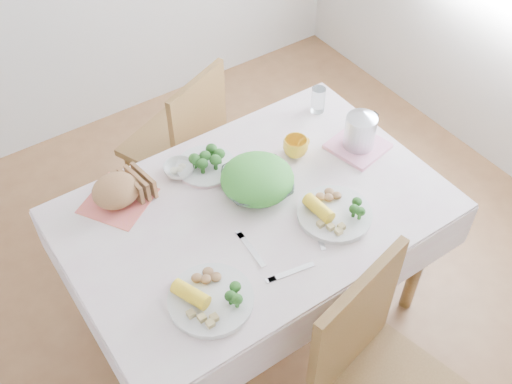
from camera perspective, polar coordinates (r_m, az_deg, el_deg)
floor at (r=3.01m, az=-0.10°, el=-11.22°), size 3.60×3.60×0.00m
dining_table at (r=2.70m, az=-0.11°, el=-6.95°), size 1.40×0.90×0.75m
tablecloth at (r=2.40m, az=-0.12°, el=-1.53°), size 1.50×1.00×0.01m
chair_far at (r=3.15m, az=-7.97°, el=4.66°), size 0.55×0.55×0.94m
salad_bowl at (r=2.44m, az=0.12°, el=0.77°), size 0.36×0.36×0.07m
dinner_plate_left at (r=2.12m, az=-4.32°, el=-10.23°), size 0.31×0.31×0.03m
dinner_plate_right at (r=2.38m, az=7.47°, el=-2.14°), size 0.37×0.37×0.02m
broccoli_plate at (r=2.56m, az=-4.79°, el=2.42°), size 0.29×0.29×0.02m
napkin at (r=2.48m, az=-12.99°, el=-0.81°), size 0.34×0.34×0.00m
bread_loaf at (r=2.44m, az=-13.20°, el=0.08°), size 0.23×0.22×0.11m
fruit_bowl at (r=2.54m, az=-7.32°, el=2.14°), size 0.17×0.17×0.04m
yellow_mug at (r=2.59m, az=3.78°, el=4.30°), size 0.12×0.12×0.09m
glass_tumbler at (r=2.82m, az=5.93°, el=8.76°), size 0.07×0.07×0.13m
pink_tray at (r=2.68m, az=9.65°, el=4.32°), size 0.26×0.26×0.02m
electric_kettle at (r=2.61m, az=9.96°, el=6.16°), size 0.17×0.17×0.19m
fork_left at (r=2.26m, az=-0.45°, el=-5.49°), size 0.03×0.19×0.00m
fork_right at (r=2.32m, az=5.86°, el=-3.91°), size 0.08×0.17×0.00m
knife at (r=2.20m, az=3.37°, el=-7.61°), size 0.19×0.05×0.00m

